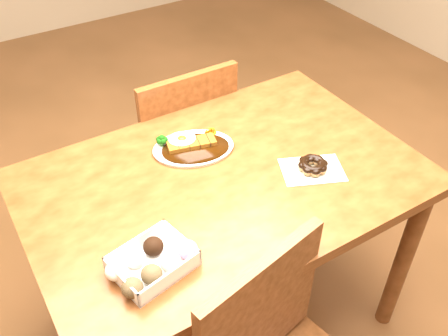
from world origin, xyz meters
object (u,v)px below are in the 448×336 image
table (224,200)px  katsu_curry_plate (192,146)px  pon_de_ring (313,166)px  chair_far (178,145)px  donut_box (152,262)px

table → katsu_curry_plate: size_ratio=3.96×
table → pon_de_ring: 0.30m
table → chair_far: chair_far is taller
katsu_curry_plate → pon_de_ring: bearing=-47.2°
katsu_curry_plate → donut_box: (-0.32, -0.38, 0.01)m
katsu_curry_plate → donut_box: bearing=-130.4°
chair_far → donut_box: (-0.44, -0.74, 0.30)m
table → pon_de_ring: pon_de_ring is taller
chair_far → table: bearing=79.4°
chair_far → donut_box: size_ratio=3.71×
table → donut_box: 0.42m
katsu_curry_plate → pon_de_ring: 0.39m
table → donut_box: donut_box is taller
katsu_curry_plate → chair_far: bearing=71.6°
donut_box → pon_de_ring: bearing=8.6°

